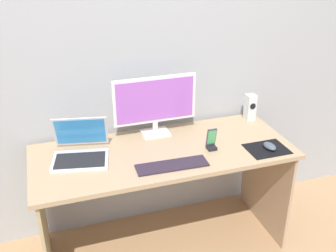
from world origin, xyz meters
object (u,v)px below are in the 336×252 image
Objects in this scene: monitor at (155,103)px; speaker_right at (250,107)px; keyboard_external at (172,165)px; mouse at (270,146)px; laptop at (80,150)px; phone_in_dock at (211,142)px.

speaker_right is (0.70, 0.01, -0.13)m from monitor.
keyboard_external is 0.63m from mouse.
mouse is (1.12, -0.26, -0.03)m from laptop.
monitor is at bearing 131.78° from phone_in_dock.
monitor is 0.77m from mouse.
keyboard_external is at bearing 174.33° from mouse.
keyboard_external is 4.16× the size of mouse.
monitor is at bearing 17.07° from laptop.
speaker_right is at bearing 32.57° from keyboard_external.
laptop is at bearing 161.16° from mouse.
speaker_right is 0.49× the size of laptop.
monitor reaches higher than keyboard_external.
monitor reaches higher than laptop.
phone_in_dock is at bearing -144.19° from speaker_right.
laptop is at bearing -172.22° from speaker_right.
speaker_right is at bearing 0.76° from monitor.
phone_in_dock is (0.29, 0.12, 0.04)m from keyboard_external.
phone_in_dock is at bearing 23.61° from keyboard_external.
phone_in_dock reaches higher than mouse.
mouse is at bearing -13.24° from laptop.
monitor is 2.93× the size of speaker_right.
speaker_right is 0.44m from mouse.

